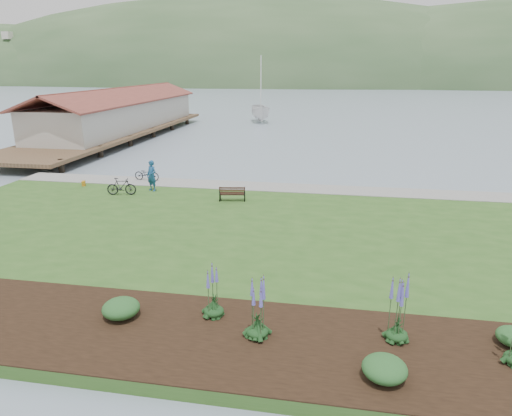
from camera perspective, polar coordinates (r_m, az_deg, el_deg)
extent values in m
plane|color=slate|center=(22.35, -0.44, -2.84)|extent=(600.00, 600.00, 0.00)
cube|color=#2B511C|center=(20.45, -1.46, -4.22)|extent=(34.00, 20.00, 0.40)
cube|color=gray|center=(28.73, 2.05, 2.64)|extent=(34.00, 2.20, 0.03)
cube|color=black|center=(13.09, 4.95, -16.66)|extent=(24.00, 4.40, 0.04)
cube|color=#4C3826|center=(52.80, -17.13, 9.17)|extent=(8.00, 36.00, 0.30)
cube|color=#B2ADA3|center=(54.39, -16.34, 11.21)|extent=(6.40, 28.00, 3.00)
cube|color=black|center=(25.79, -2.97, 1.79)|extent=(1.49, 0.73, 0.04)
cube|color=black|center=(25.46, -3.01, 2.21)|extent=(1.43, 0.37, 0.45)
cube|color=black|center=(25.89, -4.50, 1.35)|extent=(0.13, 0.49, 0.39)
cube|color=black|center=(25.81, -1.41, 1.35)|extent=(0.13, 0.49, 0.39)
imported|color=navy|center=(28.38, -12.93, 4.27)|extent=(0.95, 0.81, 2.20)
imported|color=black|center=(31.18, -13.49, 4.18)|extent=(0.73, 1.77, 0.91)
imported|color=black|center=(28.02, -16.47, 2.60)|extent=(0.81, 1.78, 1.03)
imported|color=silver|center=(65.90, 0.60, 10.68)|extent=(13.58, 13.72, 28.70)
cube|color=#BE7616|center=(31.01, -20.75, 2.89)|extent=(0.28, 0.35, 0.32)
ellipsoid|color=#133415|center=(13.26, 0.17, -15.20)|extent=(0.62, 0.62, 0.31)
cone|color=#4E49AA|center=(12.74, 0.18, -11.33)|extent=(0.40, 0.40, 1.73)
ellipsoid|color=#133415|center=(13.68, 17.15, -14.94)|extent=(0.62, 0.62, 0.31)
cone|color=#4E49AA|center=(13.12, 17.60, -10.68)|extent=(0.40, 0.40, 1.99)
ellipsoid|color=#133415|center=(14.27, -5.29, -12.71)|extent=(0.62, 0.62, 0.31)
cone|color=#4E49AA|center=(13.80, -5.40, -9.11)|extent=(0.32, 0.32, 1.69)
ellipsoid|color=#1E4C21|center=(14.68, -16.53, -11.93)|extent=(1.13, 1.13, 0.57)
ellipsoid|color=#1E4C21|center=(12.12, 15.78, -18.76)|extent=(1.10, 1.10, 0.55)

